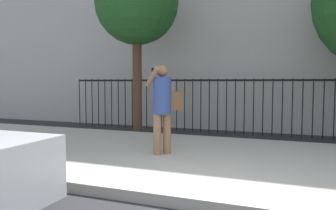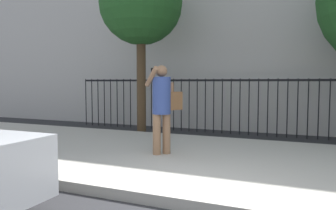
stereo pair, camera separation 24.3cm
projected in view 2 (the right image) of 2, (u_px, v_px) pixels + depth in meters
name	position (u px, v px, depth m)	size (l,w,h in m)	color
sidewalk	(234.00, 163.00, 5.77)	(28.00, 4.40, 0.15)	#B2ADA3
iron_fence	(263.00, 99.00, 9.09)	(12.03, 0.04, 1.60)	black
pedestrian_on_phone	(163.00, 103.00, 6.13)	(0.67, 0.70, 1.66)	#936B4C
street_tree_near	(141.00, 4.00, 9.15)	(2.33, 2.33, 4.86)	#4C3823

